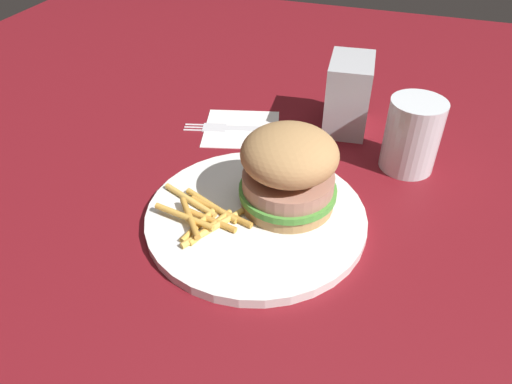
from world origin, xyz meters
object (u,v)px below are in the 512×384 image
at_px(sandwich, 289,169).
at_px(fries_pile, 204,216).
at_px(fork, 241,127).
at_px(napkin_dispenser, 348,95).
at_px(napkin, 242,128).
at_px(drink_glass, 411,139).
at_px(plate, 256,216).

distance_m(sandwich, fries_pile, 0.11).
distance_m(sandwich, fork, 0.21).
height_order(fries_pile, napkin_dispenser, napkin_dispenser).
distance_m(napkin, fork, 0.00).
bearing_deg(napkin_dispenser, drink_glass, 45.58).
distance_m(plate, fries_pile, 0.06).
bearing_deg(fries_pile, plate, -60.33).
relative_size(plate, fries_pile, 2.05).
relative_size(plate, fork, 1.48).
distance_m(sandwich, drink_glass, 0.19).
height_order(sandwich, drink_glass, sandwich).
bearing_deg(drink_glass, plate, 137.40).
distance_m(plate, napkin_dispenser, 0.26).
height_order(sandwich, napkin_dispenser, sandwich).
height_order(sandwich, napkin, sandwich).
bearing_deg(plate, drink_glass, -42.60).
bearing_deg(sandwich, napkin_dispenser, -7.66).
xyz_separation_m(napkin, fork, (-0.00, 0.00, 0.00)).
relative_size(plate, napkin, 2.30).
relative_size(fork, napkin_dispenser, 1.63).
bearing_deg(sandwich, fork, 36.25).
relative_size(sandwich, drink_glass, 1.17).
bearing_deg(napkin, fork, 105.26).
relative_size(sandwich, fries_pile, 0.91).
height_order(napkin, drink_glass, drink_glass).
height_order(plate, sandwich, sandwich).
bearing_deg(plate, fries_pile, 119.67).
xyz_separation_m(sandwich, drink_glass, (0.14, -0.13, -0.02)).
height_order(plate, drink_glass, drink_glass).
relative_size(fries_pile, napkin_dispenser, 1.17).
distance_m(plate, sandwich, 0.07).
bearing_deg(drink_glass, fork, 85.32).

